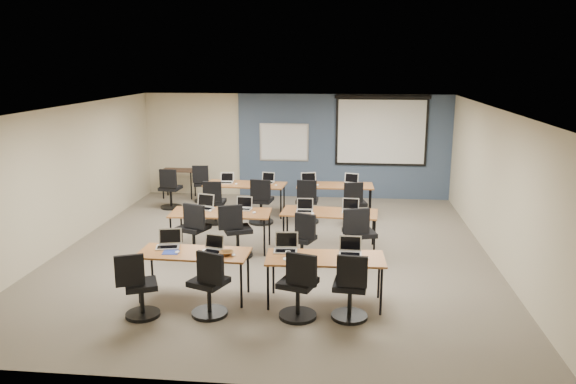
# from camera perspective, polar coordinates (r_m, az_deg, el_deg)

# --- Properties ---
(floor) EXTENTS (8.00, 9.00, 0.02)m
(floor) POSITION_cam_1_polar(r_m,az_deg,el_deg) (10.71, -1.46, -6.03)
(floor) COLOR #6B6354
(floor) RESTS_ON ground
(ceiling) EXTENTS (8.00, 9.00, 0.02)m
(ceiling) POSITION_cam_1_polar(r_m,az_deg,el_deg) (10.15, -1.55, 8.52)
(ceiling) COLOR white
(ceiling) RESTS_ON ground
(wall_back) EXTENTS (8.00, 0.04, 2.70)m
(wall_back) POSITION_cam_1_polar(r_m,az_deg,el_deg) (14.75, 0.79, 4.71)
(wall_back) COLOR beige
(wall_back) RESTS_ON ground
(wall_front) EXTENTS (8.00, 0.04, 2.70)m
(wall_front) POSITION_cam_1_polar(r_m,az_deg,el_deg) (6.09, -7.08, -7.86)
(wall_front) COLOR beige
(wall_front) RESTS_ON ground
(wall_left) EXTENTS (0.04, 9.00, 2.70)m
(wall_left) POSITION_cam_1_polar(r_m,az_deg,el_deg) (11.56, -21.56, 1.41)
(wall_left) COLOR beige
(wall_left) RESTS_ON ground
(wall_right) EXTENTS (0.04, 9.00, 2.70)m
(wall_right) POSITION_cam_1_polar(r_m,az_deg,el_deg) (10.60, 20.47, 0.50)
(wall_right) COLOR beige
(wall_right) RESTS_ON ground
(blue_accent_panel) EXTENTS (5.50, 0.04, 2.70)m
(blue_accent_panel) POSITION_cam_1_polar(r_m,az_deg,el_deg) (14.66, 5.66, 4.59)
(blue_accent_panel) COLOR #3D5977
(blue_accent_panel) RESTS_ON wall_back
(whiteboard) EXTENTS (1.28, 0.03, 0.98)m
(whiteboard) POSITION_cam_1_polar(r_m,az_deg,el_deg) (14.69, -0.41, 5.07)
(whiteboard) COLOR silver
(whiteboard) RESTS_ON wall_back
(projector_screen) EXTENTS (2.40, 0.10, 1.82)m
(projector_screen) POSITION_cam_1_polar(r_m,az_deg,el_deg) (14.55, 9.48, 6.54)
(projector_screen) COLOR black
(projector_screen) RESTS_ON wall_back
(training_table_front_left) EXTENTS (1.66, 0.69, 0.73)m
(training_table_front_left) POSITION_cam_1_polar(r_m,az_deg,el_deg) (8.59, -9.54, -6.36)
(training_table_front_left) COLOR #A76738
(training_table_front_left) RESTS_ON floor
(training_table_front_right) EXTENTS (1.73, 0.72, 0.73)m
(training_table_front_right) POSITION_cam_1_polar(r_m,az_deg,el_deg) (8.28, 3.80, -6.93)
(training_table_front_right) COLOR #95532B
(training_table_front_right) RESTS_ON floor
(training_table_mid_left) EXTENTS (1.89, 0.79, 0.73)m
(training_table_mid_left) POSITION_cam_1_polar(r_m,az_deg,el_deg) (10.72, -6.85, -2.26)
(training_table_mid_left) COLOR brown
(training_table_mid_left) RESTS_ON floor
(training_table_mid_right) EXTENTS (1.81, 0.75, 0.73)m
(training_table_mid_right) POSITION_cam_1_polar(r_m,az_deg,el_deg) (10.70, 4.24, -2.25)
(training_table_mid_right) COLOR olive
(training_table_mid_right) RESTS_ON floor
(training_table_back_left) EXTENTS (1.87, 0.78, 0.73)m
(training_table_back_left) POSITION_cam_1_polar(r_m,az_deg,el_deg) (13.12, -4.37, 0.66)
(training_table_back_left) COLOR #A77E42
(training_table_back_left) RESTS_ON floor
(training_table_back_right) EXTENTS (1.75, 0.73, 0.73)m
(training_table_back_right) POSITION_cam_1_polar(r_m,az_deg,el_deg) (13.01, 4.79, 0.53)
(training_table_back_right) COLOR #A8672E
(training_table_back_right) RESTS_ON floor
(laptop_0) EXTENTS (0.35, 0.30, 0.27)m
(laptop_0) POSITION_cam_1_polar(r_m,az_deg,el_deg) (8.86, -12.03, -5.06)
(laptop_0) COLOR silver
(laptop_0) RESTS_ON training_table_front_left
(mouse_0) EXTENTS (0.07, 0.10, 0.04)m
(mouse_0) POSITION_cam_1_polar(r_m,az_deg,el_deg) (8.57, -11.19, -6.02)
(mouse_0) COLOR white
(mouse_0) RESTS_ON training_table_front_left
(task_chair_0) EXTENTS (0.52, 0.49, 0.97)m
(task_chair_0) POSITION_cam_1_polar(r_m,az_deg,el_deg) (8.20, -14.93, -9.69)
(task_chair_0) COLOR black
(task_chair_0) RESTS_ON floor
(laptop_1) EXTENTS (0.31, 0.26, 0.24)m
(laptop_1) POSITION_cam_1_polar(r_m,az_deg,el_deg) (8.55, -7.59, -5.60)
(laptop_1) COLOR #9F9FA8
(laptop_1) RESTS_ON training_table_front_left
(mouse_1) EXTENTS (0.08, 0.11, 0.03)m
(mouse_1) POSITION_cam_1_polar(r_m,az_deg,el_deg) (8.33, -5.58, -6.39)
(mouse_1) COLOR white
(mouse_1) RESTS_ON training_table_front_left
(task_chair_1) EXTENTS (0.55, 0.52, 1.00)m
(task_chair_1) POSITION_cam_1_polar(r_m,az_deg,el_deg) (8.04, -7.99, -9.73)
(task_chair_1) COLOR black
(task_chair_1) RESTS_ON floor
(laptop_2) EXTENTS (0.35, 0.30, 0.27)m
(laptop_2) POSITION_cam_1_polar(r_m,az_deg,el_deg) (8.50, -0.22, -5.56)
(laptop_2) COLOR #ABABAF
(laptop_2) RESTS_ON training_table_front_right
(mouse_2) EXTENTS (0.07, 0.09, 0.03)m
(mouse_2) POSITION_cam_1_polar(r_m,az_deg,el_deg) (8.22, 1.60, -6.63)
(mouse_2) COLOR white
(mouse_2) RESTS_ON training_table_front_right
(task_chair_2) EXTENTS (0.55, 0.54, 1.01)m
(task_chair_2) POSITION_cam_1_polar(r_m,az_deg,el_deg) (7.89, 1.09, -10.00)
(task_chair_2) COLOR black
(task_chair_2) RESTS_ON floor
(laptop_3) EXTENTS (0.33, 0.28, 0.25)m
(laptop_3) POSITION_cam_1_polar(r_m,az_deg,el_deg) (8.41, 6.34, -5.86)
(laptop_3) COLOR #B1B1BE
(laptop_3) RESTS_ON training_table_front_right
(mouse_3) EXTENTS (0.06, 0.09, 0.03)m
(mouse_3) POSITION_cam_1_polar(r_m,az_deg,el_deg) (8.25, 8.05, -6.67)
(mouse_3) COLOR white
(mouse_3) RESTS_ON training_table_front_right
(task_chair_3) EXTENTS (0.51, 0.51, 0.99)m
(task_chair_3) POSITION_cam_1_polar(r_m,az_deg,el_deg) (7.92, 6.35, -10.08)
(task_chair_3) COLOR black
(task_chair_3) RESTS_ON floor
(laptop_4) EXTENTS (0.36, 0.30, 0.27)m
(laptop_4) POSITION_cam_1_polar(r_m,az_deg,el_deg) (11.00, -8.46, -1.33)
(laptop_4) COLOR silver
(laptop_4) RESTS_ON training_table_mid_left
(mouse_4) EXTENTS (0.08, 0.11, 0.03)m
(mouse_4) POSITION_cam_1_polar(r_m,az_deg,el_deg) (10.78, -7.91, -1.90)
(mouse_4) COLOR white
(mouse_4) RESTS_ON training_table_mid_left
(task_chair_4) EXTENTS (0.57, 0.55, 1.02)m
(task_chair_4) POSITION_cam_1_polar(r_m,az_deg,el_deg) (10.48, -9.54, -4.21)
(task_chair_4) COLOR black
(task_chair_4) RESTS_ON floor
(laptop_5) EXTENTS (0.31, 0.26, 0.24)m
(laptop_5) POSITION_cam_1_polar(r_m,az_deg,el_deg) (10.85, -4.51, -1.46)
(laptop_5) COLOR #B8B8B8
(laptop_5) RESTS_ON training_table_mid_left
(mouse_5) EXTENTS (0.09, 0.11, 0.04)m
(mouse_5) POSITION_cam_1_polar(r_m,az_deg,el_deg) (10.58, -3.45, -2.09)
(mouse_5) COLOR white
(mouse_5) RESTS_ON training_table_mid_left
(task_chair_5) EXTENTS (0.57, 0.54, 1.02)m
(task_chair_5) POSITION_cam_1_polar(r_m,az_deg,el_deg) (10.32, -5.31, -4.38)
(task_chair_5) COLOR black
(task_chair_5) RESTS_ON floor
(laptop_6) EXTENTS (0.31, 0.27, 0.24)m
(laptop_6) POSITION_cam_1_polar(r_m,az_deg,el_deg) (10.67, 1.70, -1.67)
(laptop_6) COLOR #A5A5B0
(laptop_6) RESTS_ON training_table_mid_right
(mouse_6) EXTENTS (0.08, 0.11, 0.04)m
(mouse_6) POSITION_cam_1_polar(r_m,az_deg,el_deg) (10.50, 2.52, -2.20)
(mouse_6) COLOR white
(mouse_6) RESTS_ON training_table_mid_right
(task_chair_6) EXTENTS (0.50, 0.47, 0.96)m
(task_chair_6) POSITION_cam_1_polar(r_m,az_deg,el_deg) (9.95, 1.51, -5.18)
(task_chair_6) COLOR black
(task_chair_6) RESTS_ON floor
(laptop_7) EXTENTS (0.32, 0.27, 0.24)m
(laptop_7) POSITION_cam_1_polar(r_m,az_deg,el_deg) (10.72, 6.38, -1.68)
(laptop_7) COLOR #ADADBA
(laptop_7) RESTS_ON training_table_mid_right
(mouse_7) EXTENTS (0.06, 0.09, 0.03)m
(mouse_7) POSITION_cam_1_polar(r_m,az_deg,el_deg) (10.54, 8.18, -2.27)
(mouse_7) COLOR white
(mouse_7) RESTS_ON training_table_mid_right
(task_chair_7) EXTENTS (0.59, 0.58, 1.05)m
(task_chair_7) POSITION_cam_1_polar(r_m,az_deg,el_deg) (10.03, 7.18, -4.85)
(task_chair_7) COLOR black
(task_chair_7) RESTS_ON floor
(laptop_8) EXTENTS (0.31, 0.26, 0.23)m
(laptop_8) POSITION_cam_1_polar(r_m,az_deg,el_deg) (13.24, -6.26, 1.18)
(laptop_8) COLOR #A2A2A9
(laptop_8) RESTS_ON training_table_back_left
(mouse_8) EXTENTS (0.07, 0.10, 0.03)m
(mouse_8) POSITION_cam_1_polar(r_m,az_deg,el_deg) (13.06, -5.28, 0.83)
(mouse_8) COLOR white
(mouse_8) RESTS_ON training_table_back_left
(task_chair_8) EXTENTS (0.50, 0.50, 0.98)m
(task_chair_8) POSITION_cam_1_polar(r_m,az_deg,el_deg) (12.49, -7.48, -1.40)
(task_chair_8) COLOR black
(task_chair_8) RESTS_ON floor
(laptop_9) EXTENTS (0.30, 0.26, 0.23)m
(laptop_9) POSITION_cam_1_polar(r_m,az_deg,el_deg) (13.20, -2.06, 1.22)
(laptop_9) COLOR #AEAFBB
(laptop_9) RESTS_ON training_table_back_left
(mouse_9) EXTENTS (0.06, 0.10, 0.03)m
(mouse_9) POSITION_cam_1_polar(r_m,az_deg,el_deg) (12.87, -1.22, 0.70)
(mouse_9) COLOR white
(mouse_9) RESTS_ON training_table_back_left
(task_chair_9) EXTENTS (0.55, 0.55, 1.03)m
(task_chair_9) POSITION_cam_1_polar(r_m,az_deg,el_deg) (12.38, -2.77, -1.32)
(task_chair_9) COLOR black
(task_chair_9) RESTS_ON floor
(laptop_10) EXTENTS (0.35, 0.30, 0.27)m
(laptop_10) POSITION_cam_1_polar(r_m,az_deg,el_deg) (13.00, 2.07, 1.06)
(laptop_10) COLOR silver
(laptop_10) RESTS_ON training_table_back_right
(mouse_10) EXTENTS (0.09, 0.11, 0.04)m
(mouse_10) POSITION_cam_1_polar(r_m,az_deg,el_deg) (12.91, 3.02, 0.73)
(mouse_10) COLOR white
(mouse_10) RESTS_ON training_table_back_right
(task_chair_10) EXTENTS (0.53, 0.53, 1.01)m
(task_chair_10) POSITION_cam_1_polar(r_m,az_deg,el_deg) (12.42, 1.94, -1.32)
(task_chair_10) COLOR black
(task_chair_10) RESTS_ON floor
(laptop_11) EXTENTS (0.33, 0.28, 0.25)m
(laptop_11) POSITION_cam_1_polar(r_m,az_deg,el_deg) (13.07, 6.47, 1.03)
(laptop_11) COLOR #B8B8BA
(laptop_11) RESTS_ON training_table_back_right
(mouse_11) EXTENTS (0.06, 0.09, 0.03)m
(mouse_11) POSITION_cam_1_polar(r_m,az_deg,el_deg) (12.86, 7.21, 0.58)
(mouse_11) COLOR white
(mouse_11) RESTS_ON training_table_back_right
(task_chair_11) EXTENTS (0.51, 0.51, 0.99)m
(task_chair_11) POSITION_cam_1_polar(r_m,az_deg,el_deg) (12.33, 6.78, -1.55)
(task_chair_11) COLOR black
(task_chair_11) RESTS_ON floor
(blue_mousepad) EXTENTS (0.26, 0.22, 0.01)m
(blue_mousepad) POSITION_cam_1_polar(r_m,az_deg,el_deg) (8.61, -11.81, -6.04)
(blue_mousepad) COLOR #233797
(blue_mousepad) RESTS_ON training_table_front_left
(snack_bowl) EXTENTS (0.23, 0.23, 0.05)m
(snack_bowl) POSITION_cam_1_polar(r_m,az_deg,el_deg) (8.38, -6.29, -6.20)
(snack_bowl) COLOR olive
(snack_bowl) RESTS_ON training_table_front_left
(snack_plate) EXTENTS (0.17, 0.17, 0.01)m
(snack_plate) POSITION_cam_1_polar(r_m,az_deg,el_deg) (8.16, 0.07, -6.81)
(snack_plate) COLOR white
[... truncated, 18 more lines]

